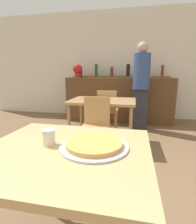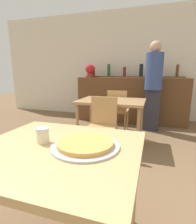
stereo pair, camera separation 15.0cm
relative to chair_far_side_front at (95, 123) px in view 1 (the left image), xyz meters
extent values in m
cube|color=silver|center=(0.14, 2.57, 0.90)|extent=(8.00, 0.05, 2.80)
cube|color=tan|center=(0.14, -1.44, 0.24)|extent=(0.97, 0.87, 0.04)
cylinder|color=tan|center=(-0.28, -1.06, -0.14)|extent=(0.05, 0.05, 0.73)
cylinder|color=tan|center=(0.57, -1.06, -0.14)|extent=(0.05, 0.05, 0.73)
cube|color=#A87F51|center=(0.00, 0.56, 0.23)|extent=(1.09, 0.78, 0.04)
cylinder|color=#A87F51|center=(-0.49, 0.23, -0.15)|extent=(0.05, 0.05, 0.71)
cylinder|color=#A87F51|center=(0.49, 0.23, -0.15)|extent=(0.05, 0.05, 0.71)
cylinder|color=#A87F51|center=(-0.49, 0.89, -0.15)|extent=(0.05, 0.05, 0.71)
cylinder|color=#A87F51|center=(0.49, 0.89, -0.15)|extent=(0.05, 0.05, 0.71)
cube|color=brown|center=(0.14, 2.07, 0.04)|extent=(2.60, 0.56, 1.09)
cube|color=brown|center=(0.14, 2.21, 0.60)|extent=(2.39, 0.24, 0.03)
cylinder|color=#5B3314|center=(-0.88, 2.21, 0.73)|extent=(0.06, 0.06, 0.23)
cylinder|color=#1E5123|center=(-0.47, 2.21, 0.77)|extent=(0.08, 0.08, 0.30)
cylinder|color=maroon|center=(-0.06, 2.21, 0.73)|extent=(0.08, 0.08, 0.23)
cylinder|color=black|center=(0.34, 2.21, 0.76)|extent=(0.09, 0.09, 0.29)
cylinder|color=#1E5123|center=(0.75, 2.21, 0.76)|extent=(0.07, 0.07, 0.29)
cylinder|color=#5B3314|center=(1.16, 2.21, 0.75)|extent=(0.07, 0.07, 0.27)
cube|color=tan|center=(0.00, -0.08, -0.06)|extent=(0.40, 0.40, 0.04)
cube|color=tan|center=(0.00, 0.10, 0.16)|extent=(0.38, 0.04, 0.41)
cylinder|color=tan|center=(-0.17, -0.25, -0.29)|extent=(0.03, 0.03, 0.42)
cylinder|color=tan|center=(0.17, -0.25, -0.29)|extent=(0.03, 0.03, 0.42)
cylinder|color=tan|center=(-0.17, 0.09, -0.29)|extent=(0.03, 0.03, 0.42)
cylinder|color=tan|center=(0.17, 0.09, -0.29)|extent=(0.03, 0.03, 0.42)
cube|color=tan|center=(0.00, 1.20, -0.06)|extent=(0.40, 0.40, 0.04)
cube|color=tan|center=(0.00, 1.02, 0.16)|extent=(0.38, 0.04, 0.41)
cylinder|color=tan|center=(0.17, 1.37, -0.29)|extent=(0.03, 0.03, 0.42)
cylinder|color=tan|center=(-0.17, 1.37, -0.29)|extent=(0.03, 0.03, 0.42)
cylinder|color=tan|center=(0.17, 1.03, -0.29)|extent=(0.03, 0.03, 0.42)
cylinder|color=tan|center=(-0.17, 1.03, -0.29)|extent=(0.03, 0.03, 0.42)
cylinder|color=#B7B7BC|center=(0.30, -1.39, 0.27)|extent=(0.41, 0.41, 0.01)
cylinder|color=gold|center=(0.30, -1.39, 0.29)|extent=(0.33, 0.33, 0.02)
cylinder|color=beige|center=(0.03, -1.40, 0.30)|extent=(0.08, 0.08, 0.07)
cylinder|color=silver|center=(0.03, -1.40, 0.35)|extent=(0.08, 0.08, 0.02)
cube|color=#2D2D38|center=(0.65, 1.49, -0.07)|extent=(0.32, 0.18, 0.87)
cylinder|color=#33477F|center=(0.65, 1.49, 0.72)|extent=(0.34, 0.34, 0.72)
sphere|color=tan|center=(0.65, 1.49, 1.19)|extent=(0.22, 0.22, 0.22)
cylinder|color=maroon|center=(-0.91, 2.02, 0.64)|extent=(0.16, 0.16, 0.10)
sphere|color=red|center=(-0.91, 2.02, 0.79)|extent=(0.24, 0.24, 0.24)
camera|label=1|loc=(0.52, -2.32, 0.69)|focal=28.00mm
camera|label=2|loc=(0.67, -2.28, 0.69)|focal=28.00mm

